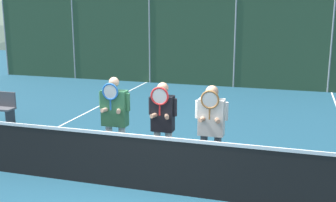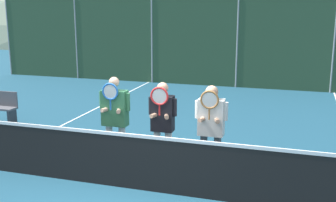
# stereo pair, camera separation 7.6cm
# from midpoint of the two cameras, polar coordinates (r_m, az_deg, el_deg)

# --- Properties ---
(ground_plane) EXTENTS (120.00, 120.00, 0.00)m
(ground_plane) POSITION_cam_midpoint_polar(r_m,az_deg,el_deg) (7.30, -2.24, -12.08)
(ground_plane) COLOR navy
(hill_distant) EXTENTS (123.28, 68.49, 23.97)m
(hill_distant) POSITION_cam_midpoint_polar(r_m,az_deg,el_deg) (57.71, 15.43, 9.36)
(hill_distant) COLOR slate
(hill_distant) RESTS_ON ground_plane
(clubhouse_building) EXTENTS (17.93, 5.50, 3.75)m
(clubhouse_building) POSITION_cam_midpoint_polar(r_m,az_deg,el_deg) (25.58, 14.91, 9.80)
(clubhouse_building) COLOR tan
(clubhouse_building) RESTS_ON ground_plane
(fence_back) EXTENTS (20.46, 0.06, 3.48)m
(fence_back) POSITION_cam_midpoint_polar(r_m,az_deg,el_deg) (16.14, 9.50, 7.95)
(fence_back) COLOR gray
(fence_back) RESTS_ON ground_plane
(tennis_net) EXTENTS (9.54, 0.09, 1.09)m
(tennis_net) POSITION_cam_midpoint_polar(r_m,az_deg,el_deg) (7.10, -2.28, -8.36)
(tennis_net) COLOR gray
(tennis_net) RESTS_ON ground_plane
(court_line_left_sideline) EXTENTS (0.05, 16.00, 0.01)m
(court_line_left_sideline) POSITION_cam_midpoint_polar(r_m,az_deg,el_deg) (11.32, -14.12, -3.29)
(court_line_left_sideline) COLOR white
(court_line_left_sideline) RESTS_ON ground_plane
(player_leftmost) EXTENTS (0.62, 0.34, 1.78)m
(player_leftmost) POSITION_cam_midpoint_polar(r_m,az_deg,el_deg) (7.97, -6.95, -1.92)
(player_leftmost) COLOR white
(player_leftmost) RESTS_ON ground_plane
(player_center_left) EXTENTS (0.54, 0.34, 1.73)m
(player_center_left) POSITION_cam_midpoint_polar(r_m,az_deg,el_deg) (7.66, -0.47, -2.69)
(player_center_left) COLOR white
(player_center_left) RESTS_ON ground_plane
(player_center_right) EXTENTS (0.59, 0.34, 1.72)m
(player_center_right) POSITION_cam_midpoint_polar(r_m,az_deg,el_deg) (7.45, 6.13, -3.07)
(player_center_right) COLOR #56565B
(player_center_right) RESTS_ON ground_plane
(car_far_left) EXTENTS (4.57, 1.99, 1.79)m
(car_far_left) POSITION_cam_midpoint_polar(r_m,az_deg,el_deg) (21.64, -7.38, 7.02)
(car_far_left) COLOR silver
(car_far_left) RESTS_ON ground_plane
(car_left_of_center) EXTENTS (4.15, 1.99, 1.72)m
(car_left_of_center) POSITION_cam_midpoint_polar(r_m,az_deg,el_deg) (19.71, 6.07, 6.41)
(car_left_of_center) COLOR slate
(car_left_of_center) RESTS_ON ground_plane
(car_center) EXTENTS (4.64, 1.90, 1.86)m
(car_center) POSITION_cam_midpoint_polar(r_m,az_deg,el_deg) (19.45, 21.39, 5.68)
(car_center) COLOR silver
(car_center) RESTS_ON ground_plane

